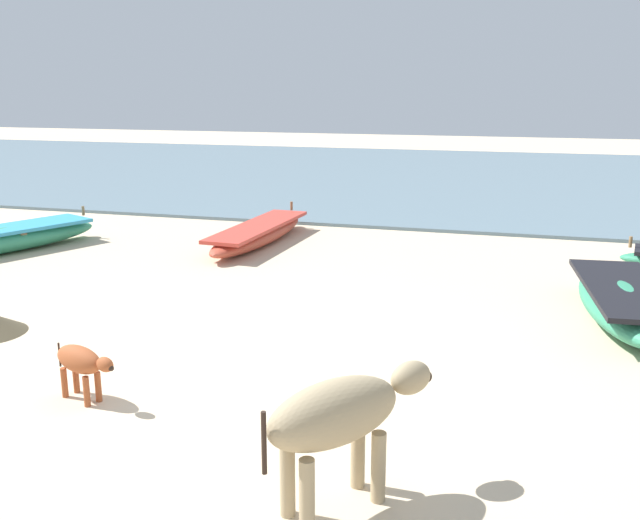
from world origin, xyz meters
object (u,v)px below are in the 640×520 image
at_px(fishing_boat_0, 259,233).
at_px(cow_adult_dun, 340,416).
at_px(fishing_boat_5, 624,302).
at_px(calf_near_rust, 81,362).

height_order(fishing_boat_0, cow_adult_dun, cow_adult_dun).
bearing_deg(fishing_boat_5, cow_adult_dun, -31.97).
relative_size(fishing_boat_5, cow_adult_dun, 2.40).
bearing_deg(fishing_boat_5, fishing_boat_0, -121.45).
height_order(fishing_boat_0, fishing_boat_5, fishing_boat_5).
relative_size(cow_adult_dun, calf_near_rust, 1.64).
xyz_separation_m(fishing_boat_5, calf_near_rust, (-5.82, -4.33, 0.14)).
relative_size(fishing_boat_5, calf_near_rust, 3.93).
relative_size(fishing_boat_0, fishing_boat_5, 1.18).
bearing_deg(cow_adult_dun, calf_near_rust, 108.17).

